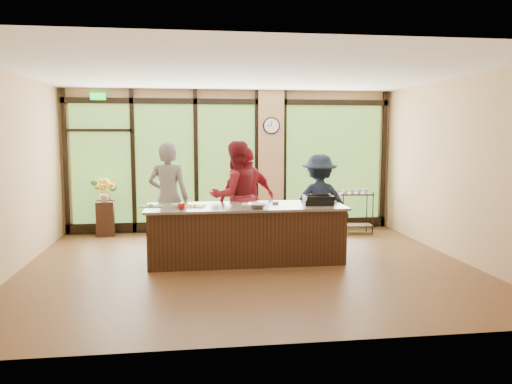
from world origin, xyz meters
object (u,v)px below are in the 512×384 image
object	(u,v)px
cook_left	(168,198)
bar_cart	(355,207)
flower_stand	(105,218)
cook_right	(319,202)
roasting_pan	(318,202)
island_base	(246,235)

from	to	relation	value
cook_left	bar_cart	xyz separation A→B (m)	(3.79, 1.20, -0.40)
cook_left	flower_stand	xyz separation A→B (m)	(-1.35, 1.71, -0.61)
cook_right	cook_left	bearing A→B (deg)	5.39
cook_right	bar_cart	bearing A→B (deg)	-126.28
flower_stand	cook_right	bearing A→B (deg)	-28.45
roasting_pan	flower_stand	distance (m)	4.60
cook_left	roasting_pan	world-z (taller)	cook_left
island_base	cook_left	xyz separation A→B (m)	(-1.26, 0.74, 0.53)
cook_right	roasting_pan	size ratio (longest dim) A/B	3.69
cook_left	flower_stand	distance (m)	2.26
cook_right	island_base	bearing A→B (deg)	32.82
cook_left	bar_cart	bearing A→B (deg)	-148.90
roasting_pan	flower_stand	size ratio (longest dim) A/B	0.65
roasting_pan	flower_stand	world-z (taller)	roasting_pan
flower_stand	roasting_pan	bearing A→B (deg)	-38.74
island_base	flower_stand	world-z (taller)	island_base
cook_left	roasting_pan	distance (m)	2.59
cook_right	bar_cart	xyz separation A→B (m)	(1.11, 1.22, -0.29)
roasting_pan	cook_left	bearing A→B (deg)	169.14
island_base	roasting_pan	distance (m)	1.30
roasting_pan	island_base	bearing A→B (deg)	-175.83
cook_right	flower_stand	distance (m)	4.42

